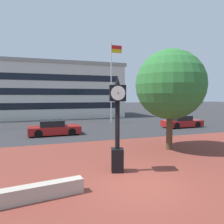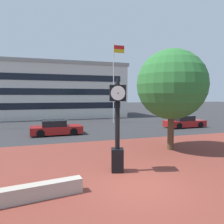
{
  "view_description": "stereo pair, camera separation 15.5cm",
  "coord_description": "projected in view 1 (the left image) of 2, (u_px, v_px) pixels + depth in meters",
  "views": [
    {
      "loc": [
        -3.57,
        -7.2,
        3.34
      ],
      "look_at": [
        -0.56,
        1.59,
        2.66
      ],
      "focal_mm": 34.67,
      "sensor_mm": 36.0,
      "label": 1
    },
    {
      "loc": [
        -3.43,
        -7.25,
        3.34
      ],
      "look_at": [
        -0.56,
        1.59,
        2.66
      ],
      "focal_mm": 34.67,
      "sensor_mm": 36.0,
      "label": 2
    }
  ],
  "objects": [
    {
      "name": "ground_plane",
      "position": [
        140.0,
        184.0,
        8.19
      ],
      "size": [
        200.0,
        200.0,
        0.0
      ],
      "primitive_type": "plane",
      "color": "#2D2D30"
    },
    {
      "name": "plaza_brick_paving",
      "position": [
        120.0,
        167.0,
        10.18
      ],
      "size": [
        44.0,
        12.23,
        0.01
      ],
      "primitive_type": "cube",
      "color": "brown",
      "rests_on": "ground"
    },
    {
      "name": "planter_wall",
      "position": [
        34.0,
        193.0,
        6.92
      ],
      "size": [
        3.22,
        0.84,
        0.5
      ],
      "primitive_type": "cube",
      "rotation": [
        0.0,
        0.0,
        0.14
      ],
      "color": "#ADA393",
      "rests_on": "ground"
    },
    {
      "name": "street_clock",
      "position": [
        117.0,
        123.0,
        9.44
      ],
      "size": [
        0.85,
        0.88,
        4.21
      ],
      "rotation": [
        0.0,
        0.0,
        -0.28
      ],
      "color": "black",
      "rests_on": "ground"
    },
    {
      "name": "plaza_tree",
      "position": [
        172.0,
        86.0,
        13.53
      ],
      "size": [
        4.63,
        4.3,
        6.21
      ],
      "color": "#4C3823",
      "rests_on": "ground"
    },
    {
      "name": "car_street_near",
      "position": [
        54.0,
        128.0,
        18.66
      ],
      "size": [
        4.37,
        2.04,
        1.28
      ],
      "rotation": [
        0.0,
        0.0,
        4.73
      ],
      "color": "maroon",
      "rests_on": "ground"
    },
    {
      "name": "car_street_mid",
      "position": [
        182.0,
        122.0,
        23.3
      ],
      "size": [
        4.39,
        2.01,
        1.28
      ],
      "rotation": [
        0.0,
        0.0,
        4.74
      ],
      "color": "maroon",
      "rests_on": "ground"
    },
    {
      "name": "flagpole_primary",
      "position": [
        112.0,
        77.0,
        26.89
      ],
      "size": [
        1.47,
        0.14,
        9.92
      ],
      "color": "silver",
      "rests_on": "ground"
    },
    {
      "name": "civic_building",
      "position": [
        42.0,
        91.0,
        34.61
      ],
      "size": [
        24.69,
        10.74,
        8.44
      ],
      "color": "beige",
      "rests_on": "ground"
    }
  ]
}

